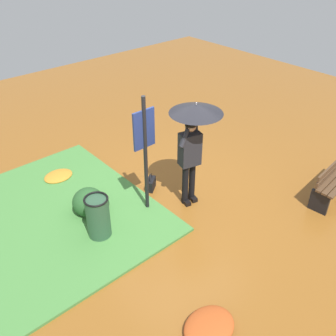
{
  "coord_description": "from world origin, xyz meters",
  "views": [
    {
      "loc": [
        -4.06,
        -4.31,
        4.61
      ],
      "look_at": [
        -0.27,
        -0.01,
        0.85
      ],
      "focal_mm": 40.14,
      "sensor_mm": 36.0,
      "label": 1
    }
  ],
  "objects": [
    {
      "name": "leaf_pile_by_bench",
      "position": [
        -1.65,
        -2.4,
        0.08
      ],
      "size": [
        0.75,
        0.6,
        0.17
      ],
      "color": "#B74C1E",
      "rests_on": "ground_plane"
    },
    {
      "name": "trash_bin",
      "position": [
        -1.74,
        0.12,
        0.42
      ],
      "size": [
        0.42,
        0.42,
        0.83
      ],
      "color": "#2D5138",
      "rests_on": "ground_plane"
    },
    {
      "name": "person_with_umbrella",
      "position": [
        0.18,
        -0.17,
        1.55
      ],
      "size": [
        0.96,
        0.96,
        2.04
      ],
      "color": "black",
      "rests_on": "ground_plane"
    },
    {
      "name": "shrub_cluster",
      "position": [
        -1.52,
        0.75,
        0.25
      ],
      "size": [
        0.65,
        0.59,
        0.53
      ],
      "color": "#285628",
      "rests_on": "ground_plane"
    },
    {
      "name": "handbag",
      "position": [
        -0.2,
        0.61,
        0.13
      ],
      "size": [
        0.32,
        0.29,
        0.37
      ],
      "color": "black",
      "rests_on": "ground_plane"
    },
    {
      "name": "leaf_pile_near_person",
      "position": [
        -1.46,
        2.2,
        0.07
      ],
      "size": [
        0.62,
        0.49,
        0.14
      ],
      "color": "#C68428",
      "rests_on": "ground_plane"
    },
    {
      "name": "info_sign_post",
      "position": [
        -0.65,
        0.17,
        1.44
      ],
      "size": [
        0.44,
        0.07,
        2.3
      ],
      "color": "black",
      "rests_on": "ground_plane"
    },
    {
      "name": "ground_plane",
      "position": [
        0.0,
        0.0,
        0.0
      ],
      "size": [
        18.0,
        18.0,
        0.0
      ],
      "primitive_type": "plane",
      "color": "brown"
    },
    {
      "name": "grass_verge",
      "position": [
        -2.82,
        1.13,
        0.03
      ],
      "size": [
        4.8,
        4.0,
        0.05
      ],
      "color": "#47843D",
      "rests_on": "ground_plane"
    }
  ]
}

